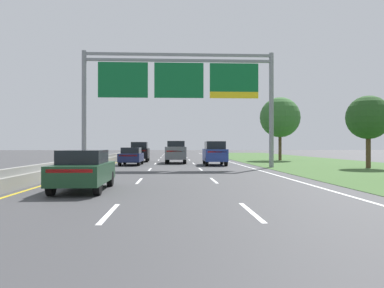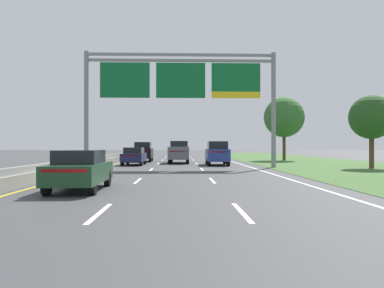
# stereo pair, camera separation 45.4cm
# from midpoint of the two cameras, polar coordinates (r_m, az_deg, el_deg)

# --- Properties ---
(ground_plane) EXTENTS (220.00, 220.00, 0.00)m
(ground_plane) POSITION_cam_midpoint_polar(r_m,az_deg,el_deg) (34.52, -1.84, -3.13)
(ground_plane) COLOR #3D3D3F
(lane_striping) EXTENTS (11.96, 106.00, 0.01)m
(lane_striping) POSITION_cam_midpoint_polar(r_m,az_deg,el_deg) (34.06, -1.84, -3.16)
(lane_striping) COLOR white
(lane_striping) RESTS_ON ground
(grass_verge_right) EXTENTS (14.00, 110.00, 0.02)m
(grass_verge_right) POSITION_cam_midpoint_polar(r_m,az_deg,el_deg) (37.23, 20.20, -2.88)
(grass_verge_right) COLOR #3D602D
(grass_verge_right) RESTS_ON ground
(median_barrier_concrete) EXTENTS (0.60, 110.00, 0.85)m
(median_barrier_concrete) POSITION_cam_midpoint_polar(r_m,az_deg,el_deg) (35.13, -12.68, -2.49)
(median_barrier_concrete) COLOR gray
(median_barrier_concrete) RESTS_ON ground
(overhead_sign_gantry) EXTENTS (15.06, 0.42, 9.10)m
(overhead_sign_gantry) POSITION_cam_midpoint_polar(r_m,az_deg,el_deg) (30.25, -1.26, 8.74)
(overhead_sign_gantry) COLOR gray
(overhead_sign_gantry) RESTS_ON ground
(pickup_truck_grey) EXTENTS (2.11, 5.44, 2.20)m
(pickup_truck_grey) POSITION_cam_midpoint_polar(r_m,az_deg,el_deg) (38.06, -1.61, -1.24)
(pickup_truck_grey) COLOR slate
(pickup_truck_grey) RESTS_ON ground
(car_blue_right_lane_suv) EXTENTS (1.99, 4.73, 2.11)m
(car_blue_right_lane_suv) POSITION_cam_midpoint_polar(r_m,az_deg,el_deg) (34.09, 4.15, -1.31)
(car_blue_right_lane_suv) COLOR navy
(car_blue_right_lane_suv) RESTS_ON ground
(car_navy_left_lane_sedan) EXTENTS (1.90, 4.43, 1.57)m
(car_navy_left_lane_sedan) POSITION_cam_midpoint_polar(r_m,az_deg,el_deg) (34.47, -8.27, -1.77)
(car_navy_left_lane_sedan) COLOR #161E47
(car_navy_left_lane_sedan) RESTS_ON ground
(car_black_left_lane_suv) EXTENTS (1.96, 4.73, 2.11)m
(car_black_left_lane_suv) POSITION_cam_midpoint_polar(r_m,az_deg,el_deg) (41.66, -6.96, -1.11)
(car_black_left_lane_suv) COLOR black
(car_black_left_lane_suv) RESTS_ON ground
(car_darkgreen_left_lane_sedan) EXTENTS (1.88, 4.43, 1.57)m
(car_darkgreen_left_lane_sedan) POSITION_cam_midpoint_polar(r_m,az_deg,el_deg) (15.47, -15.55, -3.67)
(car_darkgreen_left_lane_sedan) COLOR #193D23
(car_darkgreen_left_lane_sedan) RESTS_ON ground
(roadside_tree_mid) EXTENTS (3.34, 3.34, 5.58)m
(roadside_tree_mid) POSITION_cam_midpoint_polar(r_m,az_deg,el_deg) (32.26, 25.57, 3.60)
(roadside_tree_mid) COLOR #4C3823
(roadside_tree_mid) RESTS_ON ground
(roadside_tree_far) EXTENTS (4.67, 4.67, 7.37)m
(roadside_tree_far) POSITION_cam_midpoint_polar(r_m,az_deg,el_deg) (45.74, 13.85, 3.89)
(roadside_tree_far) COLOR #4C3823
(roadside_tree_far) RESTS_ON ground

